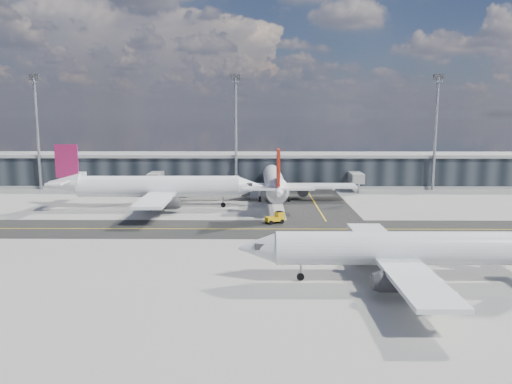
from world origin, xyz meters
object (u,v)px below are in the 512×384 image
(baggage_tug, at_px, (276,217))
(service_van, at_px, (272,198))
(airliner_af, at_px, (156,187))
(airliner_near, at_px, (407,249))
(airliner_redtail, at_px, (274,182))

(baggage_tug, xyz_separation_m, service_van, (-0.13, 22.34, -0.26))
(baggage_tug, bearing_deg, airliner_af, -146.75)
(airliner_near, bearing_deg, service_van, 14.66)
(airliner_af, relative_size, airliner_near, 1.14)
(airliner_af, distance_m, baggage_tug, 28.69)
(airliner_redtail, height_order, airliner_near, airliner_redtail)
(airliner_near, relative_size, baggage_tug, 10.62)
(airliner_af, bearing_deg, service_van, 106.18)
(airliner_redtail, bearing_deg, baggage_tug, -91.38)
(airliner_af, xyz_separation_m, airliner_near, (38.30, -45.58, -0.53))
(airliner_af, bearing_deg, baggage_tug, 57.57)
(airliner_near, distance_m, service_van, 54.97)
(airliner_af, relative_size, baggage_tug, 12.11)
(baggage_tug, distance_m, service_van, 22.34)
(service_van, bearing_deg, baggage_tug, -98.55)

